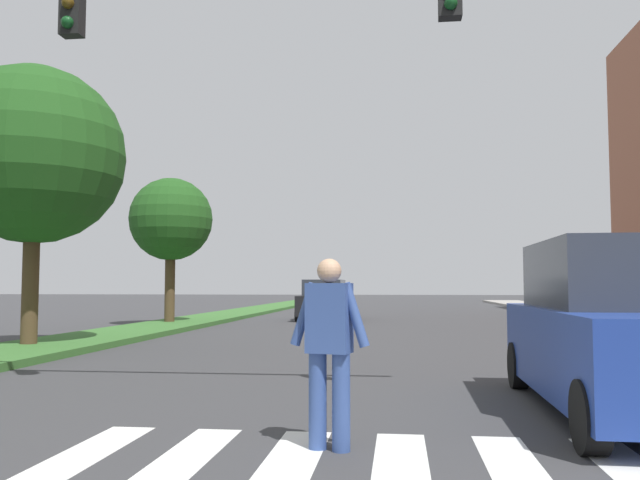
# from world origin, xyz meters

# --- Properties ---
(ground_plane) EXTENTS (140.00, 140.00, 0.00)m
(ground_plane) POSITION_xyz_m (0.00, 30.00, 0.00)
(ground_plane) COLOR #38383A
(crosswalk) EXTENTS (5.85, 2.20, 0.01)m
(crosswalk) POSITION_xyz_m (0.00, 6.89, 0.00)
(crosswalk) COLOR silver
(crosswalk) RESTS_ON ground_plane
(median_strip) EXTENTS (2.46, 64.00, 0.15)m
(median_strip) POSITION_xyz_m (-7.82, 28.00, 0.07)
(median_strip) COLOR #386B2D
(median_strip) RESTS_ON ground_plane
(tree_mid) EXTENTS (4.04, 4.04, 6.27)m
(tree_mid) POSITION_xyz_m (-8.19, 15.32, 4.38)
(tree_mid) COLOR #4C3823
(tree_mid) RESTS_ON median_strip
(tree_far) EXTENTS (2.98, 2.98, 5.16)m
(tree_far) POSITION_xyz_m (-8.16, 24.30, 3.79)
(tree_far) COLOR #4C3823
(tree_far) RESTS_ON median_strip
(sidewalk_right) EXTENTS (3.00, 64.00, 0.15)m
(sidewalk_right) POSITION_xyz_m (8.69, 28.00, 0.07)
(sidewalk_right) COLOR #9E9991
(sidewalk_right) RESTS_ON ground_plane
(traffic_light_gantry) EXTENTS (8.95, 0.30, 6.00)m
(traffic_light_gantry) POSITION_xyz_m (-4.26, 9.38, 4.36)
(traffic_light_gantry) COLOR gold
(traffic_light_gantry) RESTS_ON median_strip
(pedestrian_performer) EXTENTS (0.75, 0.32, 1.69)m
(pedestrian_performer) POSITION_xyz_m (-0.62, 7.30, 0.93)
(pedestrian_performer) COLOR #334C8C
(pedestrian_performer) RESTS_ON ground_plane
(suv_crossing) EXTENTS (2.01, 4.62, 1.97)m
(suv_crossing) POSITION_xyz_m (2.51, 9.30, 0.93)
(suv_crossing) COLOR navy
(suv_crossing) RESTS_ON ground_plane
(sedan_midblock) EXTENTS (1.95, 4.52, 1.67)m
(sedan_midblock) POSITION_xyz_m (-3.10, 29.10, 0.78)
(sedan_midblock) COLOR black
(sedan_midblock) RESTS_ON ground_plane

